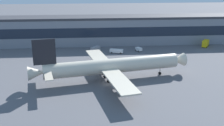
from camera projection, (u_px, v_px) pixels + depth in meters
ground_plane at (109, 84)px, 94.25m from camera, size 600.00×600.00×0.00m
terminal_building at (100, 30)px, 149.12m from camera, size 170.98×15.37×15.11m
airliner at (111, 66)px, 96.58m from camera, size 57.26×49.33×16.32m
belt_loader at (116, 51)px, 132.11m from camera, size 6.70×3.89×1.95m
crew_van at (96, 49)px, 134.56m from camera, size 5.02×5.40×2.55m
baggage_tug at (139, 49)px, 135.68m from camera, size 3.27×4.10×1.85m
stair_truck at (205, 43)px, 143.58m from camera, size 5.47×6.26×3.55m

